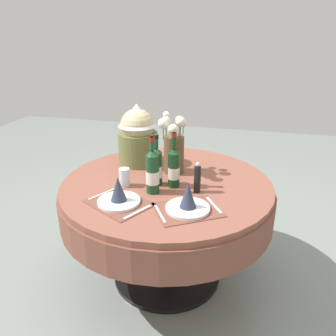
# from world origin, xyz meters

# --- Properties ---
(ground) EXTENTS (8.00, 8.00, 0.00)m
(ground) POSITION_xyz_m (0.00, 0.00, 0.00)
(ground) COLOR gray
(dining_table) EXTENTS (1.37, 1.37, 0.74)m
(dining_table) POSITION_xyz_m (0.00, 0.00, 0.59)
(dining_table) COLOR brown
(dining_table) RESTS_ON ground
(place_setting_left) EXTENTS (0.42, 0.39, 0.16)m
(place_setting_left) POSITION_xyz_m (-0.19, -0.35, 0.79)
(place_setting_left) COLOR brown
(place_setting_left) RESTS_ON dining_table
(place_setting_right) EXTENTS (0.43, 0.40, 0.16)m
(place_setting_right) POSITION_xyz_m (0.20, -0.33, 0.79)
(place_setting_right) COLOR brown
(place_setting_right) RESTS_ON dining_table
(flower_vase) EXTENTS (0.17, 0.24, 0.40)m
(flower_vase) POSITION_xyz_m (0.01, 0.15, 0.92)
(flower_vase) COLOR brown
(flower_vase) RESTS_ON dining_table
(wine_bottle_left) EXTENTS (0.07, 0.07, 0.33)m
(wine_bottle_left) POSITION_xyz_m (-0.05, -0.06, 0.86)
(wine_bottle_left) COLOR #194223
(wine_bottle_left) RESTS_ON dining_table
(wine_bottle_centre) EXTENTS (0.07, 0.07, 0.34)m
(wine_bottle_centre) POSITION_xyz_m (0.06, -0.06, 0.87)
(wine_bottle_centre) COLOR #143819
(wine_bottle_centre) RESTS_ON dining_table
(wine_bottle_rear) EXTENTS (0.08, 0.08, 0.34)m
(wine_bottle_rear) POSITION_xyz_m (-0.04, -0.17, 0.87)
(wine_bottle_rear) COLOR #194223
(wine_bottle_rear) RESTS_ON dining_table
(tumbler_near_left) EXTENTS (0.07, 0.07, 0.12)m
(tumbler_near_left) POSITION_xyz_m (-0.24, -0.12, 0.80)
(tumbler_near_left) COLOR silver
(tumbler_near_left) RESTS_ON dining_table
(pepper_mill) EXTENTS (0.04, 0.04, 0.19)m
(pepper_mill) POSITION_xyz_m (0.21, -0.10, 0.83)
(pepper_mill) COLOR black
(pepper_mill) RESTS_ON dining_table
(gift_tub_back_left) EXTENTS (0.28, 0.28, 0.43)m
(gift_tub_back_left) POSITION_xyz_m (-0.28, 0.27, 0.97)
(gift_tub_back_left) COLOR olive
(gift_tub_back_left) RESTS_ON dining_table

